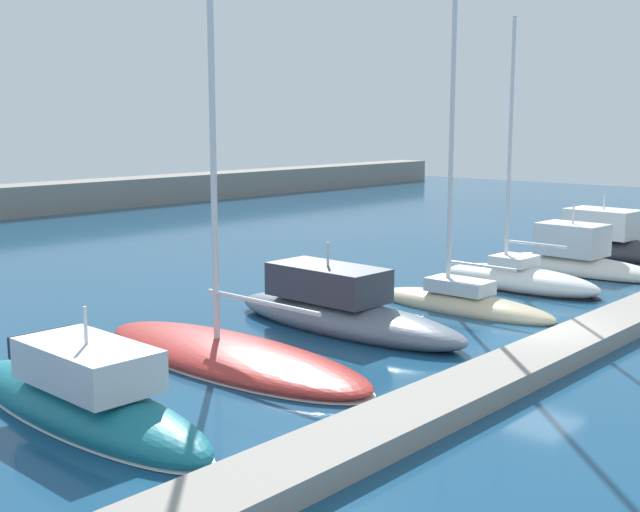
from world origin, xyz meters
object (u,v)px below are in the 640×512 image
Objects in this scene: sailboat_white_sixth at (519,279)px; motorboat_charcoal_eighth at (613,243)px; sailboat_red_third at (229,352)px; sailboat_sand_fifth at (462,299)px; motorboat_ivory_seventh at (576,261)px; motorboat_teal_second at (83,399)px; motorboat_slate_fourth at (340,310)px.

sailboat_white_sixth reaches higher than motorboat_charcoal_eighth.
motorboat_charcoal_eighth is at bearing -90.92° from sailboat_red_third.
sailboat_sand_fifth reaches higher than motorboat_ivory_seventh.
motorboat_teal_second is 5.18m from sailboat_red_third.
sailboat_sand_fifth is at bearing 93.66° from motorboat_ivory_seventh.
sailboat_red_third is at bearing 87.63° from sailboat_white_sixth.
motorboat_teal_second is 29.49m from motorboat_charcoal_eighth.
motorboat_charcoal_eighth reaches higher than motorboat_slate_fourth.
sailboat_white_sixth is at bearing -95.66° from motorboat_slate_fourth.
motorboat_teal_second is 14.97m from sailboat_sand_fifth.
sailboat_sand_fifth is 1.45× the size of sailboat_white_sixth.
sailboat_sand_fifth is at bearing 95.45° from motorboat_charcoal_eighth.
sailboat_red_third is at bearing 89.18° from motorboat_ivory_seventh.
sailboat_white_sixth is 4.90m from motorboat_ivory_seventh.
motorboat_teal_second is at bearing 96.32° from motorboat_slate_fourth.
sailboat_red_third is at bearing -79.84° from motorboat_teal_second.
motorboat_slate_fourth is 14.59m from motorboat_ivory_seventh.
motorboat_slate_fourth is 19.49m from motorboat_charcoal_eighth.
sailboat_white_sixth is 1.38× the size of motorboat_ivory_seventh.
motorboat_ivory_seventh is at bearing -92.46° from sailboat_red_third.
sailboat_red_third is 1.50× the size of sailboat_white_sixth.
motorboat_charcoal_eighth is (4.93, 0.36, 0.23)m from motorboat_ivory_seventh.
sailboat_red_third is (5.12, 0.77, -0.13)m from motorboat_teal_second.
sailboat_sand_fifth is 9.60m from motorboat_ivory_seventh.
motorboat_ivory_seventh is at bearing -89.63° from sailboat_white_sixth.
motorboat_slate_fourth is (4.91, 0.12, 0.33)m from sailboat_red_third.
motorboat_slate_fourth is 1.12× the size of motorboat_charcoal_eighth.
sailboat_white_sixth reaches higher than motorboat_ivory_seventh.
sailboat_white_sixth reaches higher than motorboat_slate_fourth.
motorboat_teal_second is at bearing 91.69° from motorboat_ivory_seventh.
sailboat_sand_fifth is 14.55m from motorboat_charcoal_eighth.
sailboat_red_third is 14.58m from sailboat_white_sixth.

